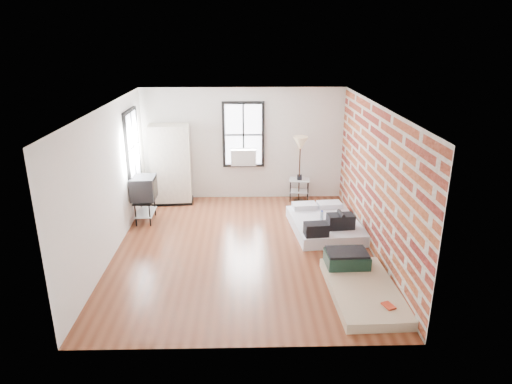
{
  "coord_description": "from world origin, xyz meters",
  "views": [
    {
      "loc": [
        0.05,
        -8.14,
        4.06
      ],
      "look_at": [
        0.25,
        0.3,
        1.08
      ],
      "focal_mm": 32.0,
      "sensor_mm": 36.0,
      "label": 1
    }
  ],
  "objects_px": {
    "wardrobe": "(171,165)",
    "tv_stand": "(144,190)",
    "mattress_bare": "(359,283)",
    "floor_lamp": "(300,146)",
    "side_table": "(299,184)",
    "mattress_main": "(325,224)"
  },
  "relations": [
    {
      "from": "mattress_bare",
      "to": "wardrobe",
      "type": "height_order",
      "value": "wardrobe"
    },
    {
      "from": "mattress_main",
      "to": "wardrobe",
      "type": "height_order",
      "value": "wardrobe"
    },
    {
      "from": "wardrobe",
      "to": "side_table",
      "type": "relative_size",
      "value": 2.99
    },
    {
      "from": "side_table",
      "to": "mattress_bare",
      "type": "bearing_deg",
      "value": -83.06
    },
    {
      "from": "mattress_bare",
      "to": "wardrobe",
      "type": "bearing_deg",
      "value": 129.39
    },
    {
      "from": "mattress_main",
      "to": "mattress_bare",
      "type": "distance_m",
      "value": 2.38
    },
    {
      "from": "mattress_main",
      "to": "wardrobe",
      "type": "distance_m",
      "value": 4.07
    },
    {
      "from": "mattress_bare",
      "to": "tv_stand",
      "type": "bearing_deg",
      "value": 141.74
    },
    {
      "from": "mattress_main",
      "to": "side_table",
      "type": "relative_size",
      "value": 3.0
    },
    {
      "from": "mattress_main",
      "to": "tv_stand",
      "type": "distance_m",
      "value": 4.06
    },
    {
      "from": "side_table",
      "to": "floor_lamp",
      "type": "distance_m",
      "value": 0.98
    },
    {
      "from": "wardrobe",
      "to": "tv_stand",
      "type": "distance_m",
      "value": 1.27
    },
    {
      "from": "side_table",
      "to": "tv_stand",
      "type": "relative_size",
      "value": 0.63
    },
    {
      "from": "floor_lamp",
      "to": "side_table",
      "type": "bearing_deg",
      "value": 78.64
    },
    {
      "from": "mattress_main",
      "to": "side_table",
      "type": "bearing_deg",
      "value": 94.67
    },
    {
      "from": "floor_lamp",
      "to": "tv_stand",
      "type": "height_order",
      "value": "floor_lamp"
    },
    {
      "from": "wardrobe",
      "to": "side_table",
      "type": "xyz_separation_m",
      "value": [
        3.19,
        0.07,
        -0.54
      ]
    },
    {
      "from": "tv_stand",
      "to": "mattress_bare",
      "type": "bearing_deg",
      "value": -36.91
    },
    {
      "from": "wardrobe",
      "to": "tv_stand",
      "type": "height_order",
      "value": "wardrobe"
    },
    {
      "from": "wardrobe",
      "to": "floor_lamp",
      "type": "xyz_separation_m",
      "value": [
        3.17,
        0.0,
        0.44
      ]
    },
    {
      "from": "wardrobe",
      "to": "side_table",
      "type": "height_order",
      "value": "wardrobe"
    },
    {
      "from": "mattress_main",
      "to": "floor_lamp",
      "type": "xyz_separation_m",
      "value": [
        -0.36,
        1.83,
        1.26
      ]
    }
  ]
}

